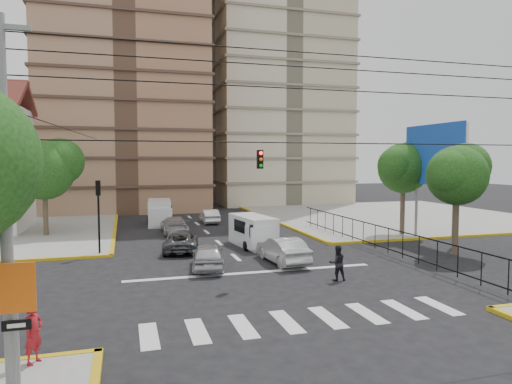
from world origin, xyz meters
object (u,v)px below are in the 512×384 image
object	(u,v)px
district_sign	(16,300)
van_left_lane	(160,213)
van_right_lane	(254,232)
car_silver_front_left	(208,256)
car_white_front_right	(283,250)
pedestrian_sw_corner	(33,333)
traffic_light_nw	(98,204)
pedestrian_crosswalk	(337,263)

from	to	relation	value
district_sign	van_left_lane	size ratio (longest dim) A/B	0.64
van_right_lane	car_silver_front_left	size ratio (longest dim) A/B	1.16
district_sign	car_white_front_right	size ratio (longest dim) A/B	0.72
car_silver_front_left	pedestrian_sw_corner	size ratio (longest dim) A/B	2.41
traffic_light_nw	car_white_front_right	xyz separation A→B (m)	(9.97, -4.95, -2.38)
car_silver_front_left	car_white_front_right	world-z (taller)	car_white_front_right
van_right_lane	car_silver_front_left	distance (m)	6.61
car_white_front_right	traffic_light_nw	bearing A→B (deg)	-30.61
van_right_lane	pedestrian_crosswalk	distance (m)	9.44
van_left_lane	pedestrian_crosswalk	world-z (taller)	van_left_lane
car_white_front_right	pedestrian_sw_corner	bearing A→B (deg)	39.19
district_sign	car_silver_front_left	distance (m)	13.79
district_sign	car_silver_front_left	world-z (taller)	district_sign
traffic_light_nw	van_right_lane	distance (m)	9.96
pedestrian_crosswalk	van_left_lane	bearing A→B (deg)	-67.66
van_right_lane	district_sign	bearing A→B (deg)	-129.85
district_sign	traffic_light_nw	bearing A→B (deg)	86.64
traffic_light_nw	pedestrian_crosswalk	xyz separation A→B (m)	(11.25, -9.20, -2.27)
car_white_front_right	district_sign	bearing A→B (deg)	43.54
district_sign	van_left_lane	world-z (taller)	district_sign
district_sign	van_left_lane	bearing A→B (deg)	79.37
district_sign	car_white_front_right	world-z (taller)	district_sign
car_silver_front_left	pedestrian_sw_corner	xyz separation A→B (m)	(-6.68, -10.18, 0.30)
van_left_lane	car_silver_front_left	world-z (taller)	van_left_lane
car_silver_front_left	car_white_front_right	bearing A→B (deg)	-168.54
car_silver_front_left	pedestrian_crosswalk	world-z (taller)	pedestrian_crosswalk
car_silver_front_left	pedestrian_crosswalk	xyz separation A→B (m)	(5.53, -4.08, 0.15)
car_white_front_right	van_right_lane	bearing A→B (deg)	-91.43
district_sign	car_silver_front_left	size ratio (longest dim) A/B	0.78
pedestrian_crosswalk	car_white_front_right	bearing A→B (deg)	-68.55
van_right_lane	pedestrian_sw_corner	distance (m)	18.76
car_white_front_right	pedestrian_crosswalk	distance (m)	4.44
van_right_lane	car_white_front_right	size ratio (longest dim) A/B	1.06
traffic_light_nw	van_right_lane	xyz separation A→B (m)	(9.73, 0.12, -2.12)
car_silver_front_left	van_left_lane	bearing A→B (deg)	-76.82
van_left_lane	car_white_front_right	bearing A→B (deg)	-68.18
district_sign	van_right_lane	xyz separation A→B (m)	(10.73, 17.16, -1.46)
van_right_lane	van_left_lane	size ratio (longest dim) A/B	0.94
van_left_lane	car_silver_front_left	distance (m)	17.34
traffic_light_nw	van_right_lane	world-z (taller)	traffic_light_nw
district_sign	van_right_lane	distance (m)	20.29
car_white_front_right	pedestrian_crosswalk	bearing A→B (deg)	102.44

